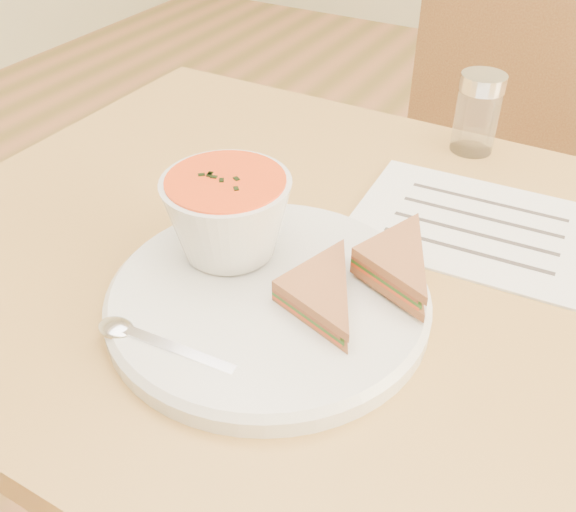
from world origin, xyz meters
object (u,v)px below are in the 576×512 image
Objects in this scene: chair_far at (456,249)px; soup_bowl at (228,219)px; plate at (268,300)px; condiment_shaker at (477,113)px; dining_table at (346,481)px.

chair_far is 6.96× the size of soup_bowl.
condiment_shaker reaches higher than plate.
condiment_shaker is (0.02, 0.30, 0.43)m from dining_table.
chair_far reaches higher than soup_bowl.
soup_bowl reaches higher than plate.
plate is 2.92× the size of condiment_shaker.
soup_bowl is at bearing -110.34° from condiment_shaker.
plate is at bearing -26.85° from soup_bowl.
chair_far is at bearing 86.51° from plate.
dining_table is 1.16× the size of chair_far.
condiment_shaker is at bearing 69.66° from soup_bowl.
dining_table is 9.66× the size of condiment_shaker.
dining_table is 3.31× the size of plate.
chair_far is 2.85× the size of plate.
chair_far is at bearing 92.16° from dining_table.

